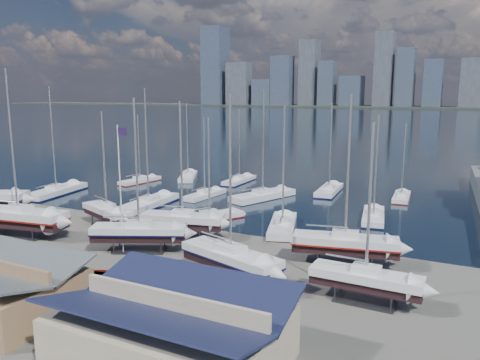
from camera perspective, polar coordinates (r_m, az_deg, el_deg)
The scene contains 29 objects.
ground at distance 51.35m, azimuth -12.80°, elevation -8.19°, with size 1400.00×1400.00×0.00m, color #605E59.
water at distance 349.22m, azimuth 21.48°, elevation 7.00°, with size 1400.00×600.00×0.40m, color #182939.
far_shore at distance 608.43m, azimuth 23.77°, elevation 8.10°, with size 1400.00×80.00×2.20m, color #2D332D.
skyline at distance 602.91m, azimuth 23.25°, elevation 11.74°, with size 639.14×43.80×107.69m.
shed_blue at distance 29.65m, azimuth -8.25°, elevation -17.26°, with size 13.65×9.45×4.71m.
sailboat_cradle_1 at distance 59.70m, azimuth -25.40°, elevation -4.11°, with size 12.24×5.18×18.94m.
sailboat_cradle_2 at distance 59.81m, azimuth -15.94°, elevation -3.71°, with size 8.88×5.40×14.19m.
sailboat_cradle_3 at distance 49.95m, azimuth -12.20°, elevation -6.21°, with size 10.05×6.62×15.86m.
sailboat_cradle_4 at distance 53.88m, azimuth -7.03°, elevation -4.85°, with size 9.77×4.75×15.42m.
sailboat_cradle_5 at distance 41.32m, azimuth -1.16°, elevation -9.49°, with size 10.43×5.68×16.23m.
sailboat_cradle_6 at distance 46.22m, azimuth 12.69°, elevation -7.57°, with size 10.40×4.86×16.20m.
sailboat_cradle_7 at distance 38.47m, azimuth 15.07°, elevation -11.56°, with size 8.63×2.62×14.14m.
sailboat_moored_0 at distance 81.99m, azimuth -21.45°, elevation -1.47°, with size 5.32×12.57×18.21m.
sailboat_moored_1 at distance 88.45m, azimuth -12.09°, elevation -0.16°, with size 3.66×9.04×13.14m.
sailboat_moored_2 at distance 90.87m, azimuth -6.35°, elevation 0.30°, with size 7.02×10.18×15.09m.
sailboat_moored_3 at distance 69.24m, azimuth -11.06°, elevation -3.02°, with size 4.14×12.13×17.83m.
sailboat_moored_4 at distance 74.51m, azimuth -4.32°, elevation -1.89°, with size 3.14×8.98×13.31m.
sailboat_moored_5 at distance 86.57m, azimuth -0.09°, elevation -0.15°, with size 2.67×9.51×14.21m.
sailboat_moored_6 at distance 60.98m, azimuth -3.73°, elevation -4.68°, with size 6.99×9.35×13.93m.
sailboat_moored_7 at distance 73.13m, azimuth 2.80°, elevation -2.11°, with size 7.32×12.11×17.69m.
sailboat_moored_8 at distance 78.82m, azimuth 10.80°, elevation -1.38°, with size 3.66×10.56×15.51m.
sailboat_moored_9 at distance 57.08m, azimuth 5.21°, elevation -5.74°, with size 5.76×10.70×15.56m.
sailboat_moored_10 at distance 63.54m, azimuth 15.95°, elevation -4.44°, with size 4.23×9.89×14.32m.
sailboat_moored_11 at distance 76.98m, azimuth 19.08°, elevation -2.06°, with size 2.85×8.41×12.38m.
car_a at distance 52.47m, azimuth -27.05°, elevation -7.84°, with size 1.76×4.38×1.49m, color gray.
car_b at distance 43.00m, azimuth -22.13°, elevation -11.35°, with size 1.62×4.63×1.53m, color gray.
car_c at distance 41.60m, azimuth -17.80°, elevation -11.92°, with size 2.30×4.99×1.39m, color gray.
car_d at distance 41.88m, azimuth -15.38°, elevation -11.71°, with size 1.78×4.39×1.27m, color gray.
flagpole at distance 48.35m, azimuth -14.35°, elevation 0.00°, with size 1.16×0.12×13.21m.
Camera 1 is at (31.22, -47.44, 16.12)m, focal length 35.00 mm.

